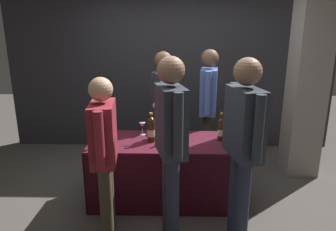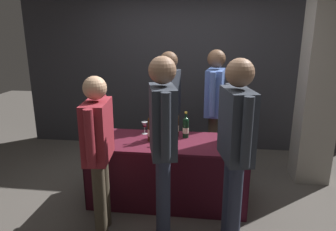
{
  "view_description": "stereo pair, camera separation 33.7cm",
  "coord_description": "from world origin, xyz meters",
  "views": [
    {
      "loc": [
        0.08,
        -3.25,
        1.94
      ],
      "look_at": [
        0.0,
        0.0,
        1.03
      ],
      "focal_mm": 32.75,
      "sensor_mm": 36.0,
      "label": 1
    },
    {
      "loc": [
        0.42,
        -3.22,
        1.94
      ],
      "look_at": [
        0.0,
        0.0,
        1.03
      ],
      "focal_mm": 32.75,
      "sensor_mm": 36.0,
      "label": 2
    }
  ],
  "objects": [
    {
      "name": "ground_plane",
      "position": [
        0.0,
        0.0,
        0.0
      ],
      "size": [
        12.0,
        12.0,
        0.0
      ],
      "primitive_type": "plane",
      "color": "#514C47"
    },
    {
      "name": "back_partition",
      "position": [
        0.0,
        1.8,
        1.36
      ],
      "size": [
        5.32,
        0.12,
        2.73
      ],
      "primitive_type": "cube",
      "color": "#2D2D33",
      "rests_on": "ground_plane"
    },
    {
      "name": "concrete_pillar",
      "position": [
        1.81,
        0.78,
        1.43
      ],
      "size": [
        0.42,
        0.42,
        2.86
      ],
      "primitive_type": "cube",
      "color": "gray",
      "rests_on": "ground_plane"
    },
    {
      "name": "tasting_table",
      "position": [
        0.0,
        0.0,
        0.51
      ],
      "size": [
        1.75,
        0.73,
        0.73
      ],
      "color": "#4C1423",
      "rests_on": "ground_plane"
    },
    {
      "name": "featured_wine_bottle",
      "position": [
        -0.19,
        -0.02,
        0.87
      ],
      "size": [
        0.08,
        0.08,
        0.34
      ],
      "color": "#38230F",
      "rests_on": "tasting_table"
    },
    {
      "name": "display_bottle_0",
      "position": [
        0.04,
        -0.03,
        0.85
      ],
      "size": [
        0.07,
        0.07,
        0.3
      ],
      "color": "black",
      "rests_on": "tasting_table"
    },
    {
      "name": "display_bottle_1",
      "position": [
        0.19,
        0.15,
        0.85
      ],
      "size": [
        0.07,
        0.07,
        0.31
      ],
      "color": "black",
      "rests_on": "tasting_table"
    },
    {
      "name": "display_bottle_2",
      "position": [
        0.59,
        0.03,
        0.86
      ],
      "size": [
        0.07,
        0.07,
        0.33
      ],
      "color": "#38230F",
      "rests_on": "tasting_table"
    },
    {
      "name": "display_bottle_3",
      "position": [
        0.07,
        0.18,
        0.86
      ],
      "size": [
        0.07,
        0.07,
        0.32
      ],
      "color": "#38230F",
      "rests_on": "tasting_table"
    },
    {
      "name": "wine_glass_near_vendor",
      "position": [
        -0.31,
        0.21,
        0.84
      ],
      "size": [
        0.08,
        0.08,
        0.15
      ],
      "color": "silver",
      "rests_on": "tasting_table"
    },
    {
      "name": "wine_glass_mid",
      "position": [
        -0.77,
        -0.23,
        0.83
      ],
      "size": [
        0.08,
        0.08,
        0.15
      ],
      "color": "silver",
      "rests_on": "tasting_table"
    },
    {
      "name": "flower_vase",
      "position": [
        -0.13,
        0.11,
        0.86
      ],
      "size": [
        0.09,
        0.09,
        0.42
      ],
      "color": "slate",
      "rests_on": "tasting_table"
    },
    {
      "name": "vendor_presenter",
      "position": [
        0.52,
        0.78,
        1.03
      ],
      "size": [
        0.27,
        0.61,
        1.7
      ],
      "rotation": [
        0.0,
        0.0,
        -1.72
      ],
      "color": "#4C4233",
      "rests_on": "ground_plane"
    },
    {
      "name": "vendor_assistant",
      "position": [
        -0.08,
        0.68,
        1.01
      ],
      "size": [
        0.28,
        0.56,
        1.68
      ],
      "rotation": [
        0.0,
        0.0,
        -1.76
      ],
      "color": "black",
      "rests_on": "ground_plane"
    },
    {
      "name": "taster_foreground_right",
      "position": [
        0.04,
        -0.69,
        1.05
      ],
      "size": [
        0.31,
        0.58,
        1.73
      ],
      "rotation": [
        0.0,
        0.0,
        1.82
      ],
      "color": "#2D3347",
      "rests_on": "ground_plane"
    },
    {
      "name": "taster_foreground_left",
      "position": [
        0.67,
        -0.72,
        1.05
      ],
      "size": [
        0.29,
        0.61,
        1.72
      ],
      "rotation": [
        0.0,
        0.0,
        1.77
      ],
      "color": "#2D3347",
      "rests_on": "ground_plane"
    },
    {
      "name": "taster_foreground_centre",
      "position": [
        -0.56,
        -0.67,
        0.93
      ],
      "size": [
        0.26,
        0.62,
        1.55
      ],
      "rotation": [
        0.0,
        0.0,
        1.69
      ],
      "color": "#4C4233",
      "rests_on": "ground_plane"
    }
  ]
}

